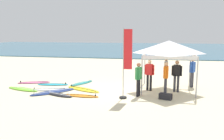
% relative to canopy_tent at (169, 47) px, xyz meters
% --- Properties ---
extents(ground_plane, '(80.00, 80.00, 0.00)m').
position_rel_canopy_tent_xyz_m(ground_plane, '(-2.73, -0.84, -2.39)').
color(ground_plane, beige).
extents(sea, '(80.00, 36.00, 0.10)m').
position_rel_canopy_tent_xyz_m(sea, '(-2.73, 32.36, -2.34)').
color(sea, '#386B84').
rests_on(sea, ground).
extents(canopy_tent, '(2.80, 2.80, 2.75)m').
position_rel_canopy_tent_xyz_m(canopy_tent, '(0.00, 0.00, 0.00)').
color(canopy_tent, '#B7B7BC').
rests_on(canopy_tent, ground).
extents(surfboard_black, '(1.89, 1.15, 0.19)m').
position_rel_canopy_tent_xyz_m(surfboard_black, '(-5.53, -2.18, -2.35)').
color(surfboard_black, black).
rests_on(surfboard_black, ground).
extents(surfboard_cyan, '(1.95, 0.81, 0.19)m').
position_rel_canopy_tent_xyz_m(surfboard_cyan, '(-6.81, 0.01, -2.35)').
color(surfboard_cyan, '#23B2CC').
rests_on(surfboard_cyan, ground).
extents(surfboard_lime, '(2.25, 1.22, 0.19)m').
position_rel_canopy_tent_xyz_m(surfboard_lime, '(-7.97, -1.43, -2.35)').
color(surfboard_lime, '#7AD12D').
rests_on(surfboard_lime, ground).
extents(surfboard_pink, '(2.07, 1.20, 0.19)m').
position_rel_canopy_tent_xyz_m(surfboard_pink, '(-8.26, 0.32, -2.35)').
color(surfboard_pink, pink).
rests_on(surfboard_pink, ground).
extents(surfboard_yellow, '(2.38, 1.66, 0.19)m').
position_rel_canopy_tent_xyz_m(surfboard_yellow, '(-4.64, -0.83, -2.35)').
color(surfboard_yellow, yellow).
rests_on(surfboard_yellow, ground).
extents(surfboard_white, '(2.09, 1.14, 0.19)m').
position_rel_canopy_tent_xyz_m(surfboard_white, '(-6.48, -1.22, -2.35)').
color(surfboard_white, white).
rests_on(surfboard_white, ground).
extents(surfboard_teal, '(1.29, 1.95, 0.19)m').
position_rel_canopy_tent_xyz_m(surfboard_teal, '(-5.21, 0.70, -2.35)').
color(surfboard_teal, '#19847F').
rests_on(surfboard_teal, ground).
extents(surfboard_navy, '(2.21, 2.35, 0.19)m').
position_rel_canopy_tent_xyz_m(surfboard_navy, '(-6.03, -1.71, -2.35)').
color(surfboard_navy, navy).
rests_on(surfboard_navy, ground).
extents(surfboard_orange, '(1.87, 0.62, 0.19)m').
position_rel_canopy_tent_xyz_m(surfboard_orange, '(-4.30, -2.16, -2.35)').
color(surfboard_orange, orange).
rests_on(surfboard_orange, ground).
extents(person_blue, '(0.37, 0.49, 1.71)m').
position_rel_canopy_tent_xyz_m(person_blue, '(1.43, 1.01, -1.40)').
color(person_blue, '#383842').
rests_on(person_blue, ground).
extents(person_orange, '(0.27, 0.55, 1.71)m').
position_rel_canopy_tent_xyz_m(person_orange, '(-0.14, -1.05, -1.40)').
color(person_orange, '#383842').
rests_on(person_orange, ground).
extents(person_black, '(0.54, 0.28, 1.71)m').
position_rel_canopy_tent_xyz_m(person_black, '(0.45, -0.35, -1.40)').
color(person_black, '#383842').
rests_on(person_black, ground).
extents(person_red, '(0.53, 0.31, 1.71)m').
position_rel_canopy_tent_xyz_m(person_red, '(-1.00, -0.30, -1.40)').
color(person_red, black).
rests_on(person_red, ground).
extents(person_green, '(0.32, 0.53, 1.71)m').
position_rel_canopy_tent_xyz_m(person_green, '(-1.49, -1.61, -1.40)').
color(person_green, black).
rests_on(person_green, ground).
extents(person_grey, '(0.24, 0.55, 1.71)m').
position_rel_canopy_tent_xyz_m(person_grey, '(-0.07, 1.08, -1.40)').
color(person_grey, black).
rests_on(person_grey, ground).
extents(banner_flag, '(0.60, 0.36, 3.40)m').
position_rel_canopy_tent_xyz_m(banner_flag, '(-2.07, -2.12, -0.81)').
color(banner_flag, '#99999E').
rests_on(banner_flag, ground).
extents(gear_bag_near_tent, '(0.67, 0.48, 0.28)m').
position_rel_canopy_tent_xyz_m(gear_bag_near_tent, '(-0.15, -1.91, -2.25)').
color(gear_bag_near_tent, '#232328').
rests_on(gear_bag_near_tent, ground).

